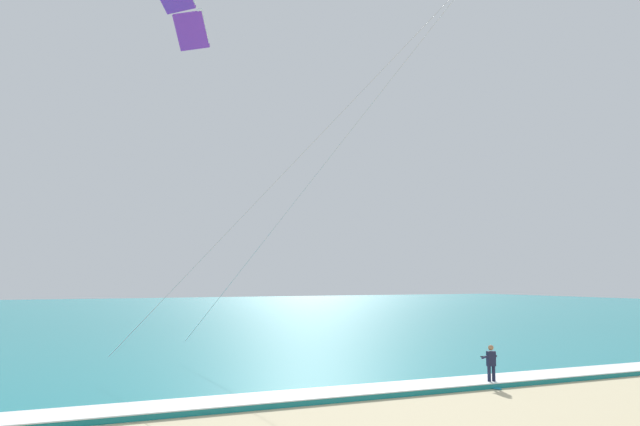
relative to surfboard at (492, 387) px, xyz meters
name	(u,v)px	position (x,y,z in m)	size (l,w,h in m)	color
sea	(147,314)	(-1.62, 59.66, 0.07)	(200.00, 120.00, 0.20)	teal
surf_foam	(449,382)	(-1.62, 0.66, 0.19)	(200.00, 2.14, 0.04)	white
surfboard	(492,387)	(0.00, 0.00, 0.00)	(0.71, 1.46, 0.09)	#239EC6
kitesurfer	(491,364)	(0.00, 0.02, 0.91)	(0.59, 0.59, 1.69)	#191E38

